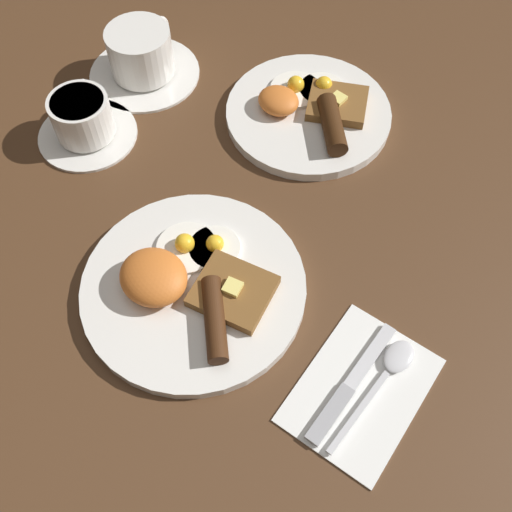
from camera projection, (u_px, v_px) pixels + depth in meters
The scene contains 8 objects.
ground_plane at pixel (194, 291), 0.73m from camera, with size 3.00×3.00×0.00m, color #4C301C.
breakfast_plate_near at pixel (191, 285), 0.72m from camera, with size 0.27×0.27×0.05m.
breakfast_plate_far at pixel (310, 111), 0.87m from camera, with size 0.24×0.24×0.04m.
teacup_near at pixel (83, 121), 0.84m from camera, with size 0.14×0.14×0.07m.
teacup_far at pixel (142, 57), 0.90m from camera, with size 0.17×0.17×0.08m.
napkin at pixel (361, 390), 0.66m from camera, with size 0.12×0.17×0.01m, color white.
knife at pixel (348, 388), 0.66m from camera, with size 0.02×0.17×0.01m.
spoon at pixel (390, 368), 0.67m from camera, with size 0.03×0.16×0.01m.
Camera 1 is at (0.28, -0.22, 0.64)m, focal length 42.00 mm.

